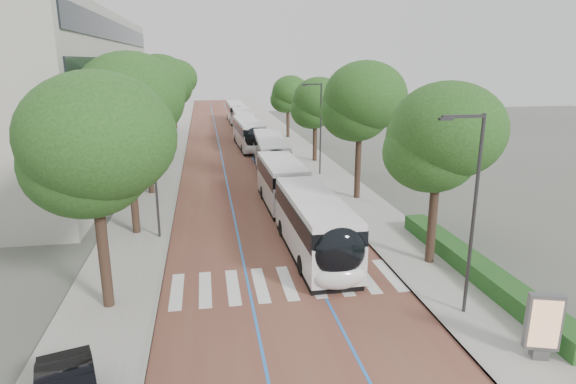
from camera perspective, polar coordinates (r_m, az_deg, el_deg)
ground at (r=21.77m, az=-0.18°, el=-11.92°), size 160.00×160.00×0.00m
road at (r=60.01m, az=-6.65°, el=5.64°), size 11.00×140.00×0.02m
sidewalk_left at (r=60.07m, az=-13.83°, el=5.36°), size 4.00×140.00×0.12m
sidewalk_right at (r=60.87m, az=0.45°, el=5.92°), size 4.00×140.00×0.12m
kerb_left at (r=59.96m, az=-12.02°, el=5.45°), size 0.20×140.00×0.14m
kerb_right at (r=60.57m, az=-1.33°, el=5.87°), size 0.20×140.00×0.14m
zebra_crossing at (r=22.68m, az=-0.11°, el=-10.69°), size 10.55×3.60×0.01m
lane_line_left at (r=59.94m, az=-8.18°, el=5.59°), size 0.12×126.00×0.01m
lane_line_right at (r=60.12m, az=-5.12°, el=5.71°), size 0.12×126.00×0.01m
office_building at (r=49.90m, az=-29.29°, el=9.98°), size 18.11×40.00×14.00m
hedge at (r=24.62m, az=21.43°, el=-8.37°), size 1.20×14.00×0.80m
streetlight_near at (r=19.56m, az=20.87°, el=-0.96°), size 1.82×0.20×8.00m
streetlight_far at (r=42.57m, az=3.66°, el=8.32°), size 1.82×0.20×8.00m
lamp_post_left at (r=27.86m, az=-15.52°, el=2.63°), size 0.14×0.14×8.00m
trees_left at (r=45.91m, az=-15.44°, el=11.03°), size 6.49×61.16×9.99m
trees_right at (r=40.25m, az=6.06°, el=9.84°), size 5.86×47.08×9.43m
lead_bus at (r=28.74m, az=1.27°, el=-1.56°), size 2.87×18.44×3.20m
bus_queued_0 at (r=44.11m, az=-2.06°, el=4.39°), size 3.16×12.51×3.20m
bus_queued_1 at (r=57.06m, az=-4.66°, el=6.84°), size 2.93×12.47×3.20m
bus_queued_2 at (r=69.05m, az=-5.34°, el=8.28°), size 2.76×12.44×3.20m
bus_queued_3 at (r=82.14m, az=-6.19°, el=9.37°), size 2.61×12.41×3.20m
ad_panel at (r=18.87m, az=27.99°, el=-13.75°), size 1.18×0.64×2.36m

